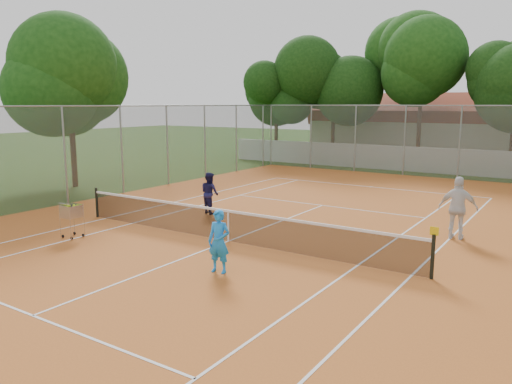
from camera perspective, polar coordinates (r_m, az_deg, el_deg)
The scene contains 12 objects.
ground at distance 15.05m, azimuth -3.16°, elevation -5.71°, with size 120.00×120.00×0.00m, color #1F3D10.
court_pad at distance 15.05m, azimuth -3.16°, elevation -5.68°, with size 18.00×34.00×0.02m, color #BB6124.
court_lines at distance 15.05m, azimuth -3.16°, elevation -5.63°, with size 10.98×23.78×0.01m, color white.
tennis_net at distance 14.92m, azimuth -3.18°, elevation -3.83°, with size 11.88×0.10×0.98m, color black.
perimeter_fence at distance 14.64m, azimuth -3.23°, elevation 1.84°, with size 18.00×34.00×4.00m, color slate.
boundary_wall at distance 32.00m, azimuth 17.54°, elevation 3.59°, with size 26.00×0.30×1.50m, color silver.
clubhouse at distance 42.04m, azimuth 18.80°, elevation 6.94°, with size 16.40×9.00×4.40m, color beige.
tropical_trees at distance 34.73m, azimuth 19.31°, elevation 11.00°, with size 29.00×19.00×10.00m, color black.
player_near at distance 12.17m, azimuth -4.25°, elevation -5.65°, with size 0.57×0.37×1.56m, color #1C8BF2.
player_far_left at distance 18.75m, azimuth -5.30°, elevation -0.10°, with size 0.76×0.59×1.55m, color #181849.
player_far_right at distance 16.26m, azimuth 22.10°, elevation -1.71°, with size 1.12×0.47×1.92m, color silver.
ball_hopper at distance 16.29m, azimuth -20.28°, elevation -3.00°, with size 0.54×0.54×1.13m, color silver.
Camera 1 is at (8.64, -11.63, 4.08)m, focal length 35.00 mm.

